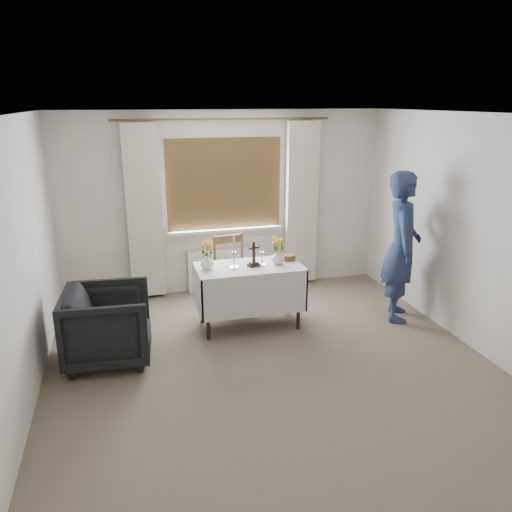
{
  "coord_description": "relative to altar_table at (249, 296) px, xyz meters",
  "views": [
    {
      "loc": [
        -1.34,
        -4.19,
        2.62
      ],
      "look_at": [
        0.04,
        0.97,
        0.94
      ],
      "focal_mm": 35.0,
      "sensor_mm": 36.0,
      "label": 1
    }
  ],
  "objects": [
    {
      "name": "armchair",
      "position": [
        -1.61,
        -0.42,
        0.01
      ],
      "size": [
        0.92,
        0.9,
        0.79
      ],
      "primitive_type": "imported",
      "rotation": [
        0.0,
        0.0,
        1.5
      ],
      "color": "black",
      "rests_on": "ground"
    },
    {
      "name": "flower_vase_left",
      "position": [
        -0.49,
        0.02,
        0.46
      ],
      "size": [
        0.19,
        0.19,
        0.17
      ],
      "primitive_type": "imported",
      "rotation": [
        0.0,
        0.0,
        0.24
      ],
      "color": "white",
      "rests_on": "altar_table"
    },
    {
      "name": "wicker_basket",
      "position": [
        0.52,
        0.11,
        0.42
      ],
      "size": [
        0.22,
        0.22,
        0.07
      ],
      "primitive_type": "cylinder",
      "rotation": [
        0.0,
        0.0,
        0.21
      ],
      "color": "brown",
      "rests_on": "altar_table"
    },
    {
      "name": "wooden_chair",
      "position": [
        -0.06,
        0.56,
        0.1
      ],
      "size": [
        0.51,
        0.51,
        0.96
      ],
      "primitive_type": null,
      "rotation": [
        0.0,
        0.0,
        0.16
      ],
      "color": "brown",
      "rests_on": "ground"
    },
    {
      "name": "radiator",
      "position": [
        -0.01,
        1.25,
        -0.08
      ],
      "size": [
        1.1,
        0.1,
        0.6
      ],
      "primitive_type": "cube",
      "color": "white",
      "rests_on": "ground"
    },
    {
      "name": "wooden_cross",
      "position": [
        0.05,
        -0.02,
        0.53
      ],
      "size": [
        0.16,
        0.14,
        0.3
      ],
      "primitive_type": null,
      "rotation": [
        0.0,
        0.0,
        0.3
      ],
      "color": "black",
      "rests_on": "altar_table"
    },
    {
      "name": "altar_table",
      "position": [
        0.0,
        0.0,
        0.0
      ],
      "size": [
        1.24,
        0.64,
        0.76
      ],
      "primitive_type": "cube",
      "color": "silver",
      "rests_on": "ground"
    },
    {
      "name": "ground",
      "position": [
        -0.01,
        -1.17,
        -0.38
      ],
      "size": [
        5.0,
        5.0,
        0.0
      ],
      "primitive_type": "plane",
      "color": "#7C7255",
      "rests_on": "ground"
    },
    {
      "name": "flower_vase_right",
      "position": [
        0.35,
        -0.01,
        0.46
      ],
      "size": [
        0.19,
        0.19,
        0.17
      ],
      "primitive_type": "imported",
      "rotation": [
        0.0,
        0.0,
        -0.19
      ],
      "color": "white",
      "rests_on": "altar_table"
    },
    {
      "name": "candlestick_right",
      "position": [
        0.15,
        -0.01,
        0.55
      ],
      "size": [
        0.11,
        0.11,
        0.34
      ],
      "primitive_type": null,
      "rotation": [
        0.0,
        0.0,
        -0.09
      ],
      "color": "silver",
      "rests_on": "altar_table"
    },
    {
      "name": "person",
      "position": [
        1.85,
        -0.22,
        0.54
      ],
      "size": [
        0.68,
        0.8,
        1.84
      ],
      "primitive_type": "imported",
      "rotation": [
        0.0,
        0.0,
        1.14
      ],
      "color": "navy",
      "rests_on": "ground"
    },
    {
      "name": "candlestick_left",
      "position": [
        -0.18,
        -0.02,
        0.58
      ],
      "size": [
        0.15,
        0.15,
        0.4
      ],
      "primitive_type": null,
      "rotation": [
        0.0,
        0.0,
        0.34
      ],
      "color": "silver",
      "rests_on": "altar_table"
    }
  ]
}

